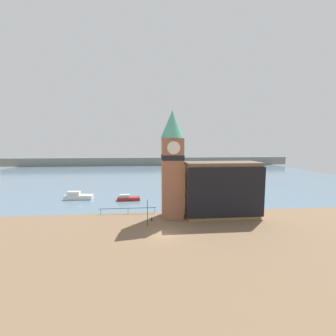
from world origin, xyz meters
TOP-DOWN VIEW (x-y plane):
  - ground_plane at (0.00, 0.00)m, footprint 160.00×160.00m
  - water at (0.00, 71.31)m, footprint 160.00×120.00m
  - far_shoreline at (0.00, 111.31)m, footprint 180.00×3.00m
  - pier_railing at (-6.41, 11.06)m, footprint 11.04×0.08m
  - clock_tower at (1.99, 8.37)m, footprint 4.31×4.31m
  - pier_building at (11.21, 7.90)m, footprint 13.82×5.85m
  - boat_near at (-7.35, 21.66)m, footprint 5.48×2.30m
  - boat_far at (-19.64, 23.78)m, footprint 6.66×2.39m
  - mooring_bollard_near at (-1.91, 6.34)m, footprint 0.27×0.27m
  - lamp_post at (-2.64, 4.09)m, footprint 0.32×0.32m

SIDE VIEW (x-z plane):
  - water at x=0.00m, z-range 0.00..0.00m
  - ground_plane at x=0.00m, z-range 0.00..0.00m
  - mooring_bollard_near at x=-1.91m, z-range 0.03..0.67m
  - boat_near at x=-7.35m, z-range -0.18..1.23m
  - boat_far at x=-19.64m, z-range -0.25..1.71m
  - pier_railing at x=-6.41m, z-range 0.41..1.50m
  - far_shoreline at x=0.00m, z-range 0.00..5.00m
  - lamp_post at x=-2.64m, z-range 0.83..5.28m
  - pier_building at x=11.21m, z-range 0.02..10.23m
  - clock_tower at x=1.99m, z-range 0.61..20.16m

